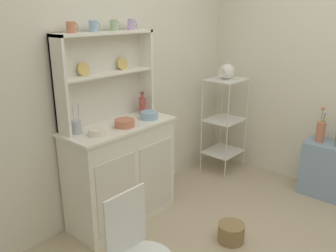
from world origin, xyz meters
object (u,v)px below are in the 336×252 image
Objects in this scene: side_shelf_blue at (327,170)px; wire_chair at (136,247)px; jam_bottle at (142,105)px; hutch_shelf_unit at (104,71)px; flower_vase at (321,130)px; bakers_rack at (224,117)px; bowl_mixing_large at (97,132)px; cup_terracotta_0 at (71,27)px; utensil_jar at (77,126)px; floor_basket at (231,233)px; porcelain_teapot at (227,71)px; hutch_cabinet at (121,172)px.

side_shelf_blue is 0.66× the size of wire_chair.
jam_bottle reaches higher than wire_chair.
hutch_shelf_unit is 2.55× the size of flower_vase.
bowl_mixing_large is at bearing 178.35° from bakers_rack.
bakers_rack is at bearing -7.88° from cup_terracotta_0.
side_shelf_blue is at bearing -46.05° from jam_bottle.
flower_vase is (1.97, -1.26, -1.03)m from cup_terracotta_0.
floor_basket is at bearing -54.43° from utensil_jar.
bakers_rack reaches higher than flower_vase.
bowl_mixing_large reaches higher than floor_basket.
porcelain_teapot is (2.15, 0.79, 0.67)m from wire_chair.
hutch_cabinet is 2.74× the size of flower_vase.
porcelain_teapot is (1.76, -0.05, 0.26)m from bowl_mixing_large.
floor_basket is 1.45m from flower_vase.
bowl_mixing_large reaches higher than hutch_cabinet.
bowl_mixing_large is (-0.29, -0.07, 0.47)m from hutch_cabinet.
utensil_jar is (-0.06, -0.04, -0.75)m from cup_terracotta_0.
porcelain_teapot is 0.71× the size of flower_vase.
porcelain_teapot reaches higher than wire_chair.
bakers_rack is 1.21m from side_shelf_blue.
side_shelf_blue is at bearing -24.60° from wire_chair.
floor_basket is 1.53m from utensil_jar.
utensil_jar is 0.95× the size of porcelain_teapot.
jam_bottle is (0.01, 1.02, 0.91)m from floor_basket.
utensil_jar is (-0.37, -0.09, -0.38)m from hutch_shelf_unit.
hutch_cabinet is at bearing 145.63° from flower_vase.
bakers_rack is at bearing 3.87° from wire_chair.
side_shelf_blue is at bearing -37.10° from hutch_cabinet.
hutch_shelf_unit is at bearing 39.34° from bowl_mixing_large.
hutch_shelf_unit reaches higher than utensil_jar.
hutch_cabinet is at bearing -21.54° from cup_terracotta_0.
jam_bottle is (0.37, -0.08, -0.36)m from hutch_shelf_unit.
wire_chair reaches higher than floor_basket.
jam_bottle is 0.73m from utensil_jar.
hutch_shelf_unit is 0.52m from jam_bottle.
hutch_shelf_unit is at bearing 168.90° from porcelain_teapot.
floor_basket is 1.38m from bowl_mixing_large.
bowl_mixing_large is (0.39, 0.84, 0.42)m from wire_chair.
porcelain_teapot is at bearing -10.81° from jam_bottle.
jam_bottle is at bearing 13.23° from hutch_cabinet.
cup_terracotta_0 reaches higher than flower_vase.
porcelain_teapot is (1.47, -0.12, 0.73)m from hutch_cabinet.
jam_bottle is at bearing -3.04° from cup_terracotta_0.
utensil_jar is 1.86m from porcelain_teapot.
hutch_cabinet is 11.62× the size of cup_terracotta_0.
bakers_rack is 1.96× the size of side_shelf_blue.
cup_terracotta_0 is 0.75m from utensil_jar.
hutch_cabinet is 2.09m from side_shelf_blue.
floor_basket is (-1.11, -0.81, -0.59)m from bakers_rack.
hutch_cabinet is 1.77× the size of side_shelf_blue.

